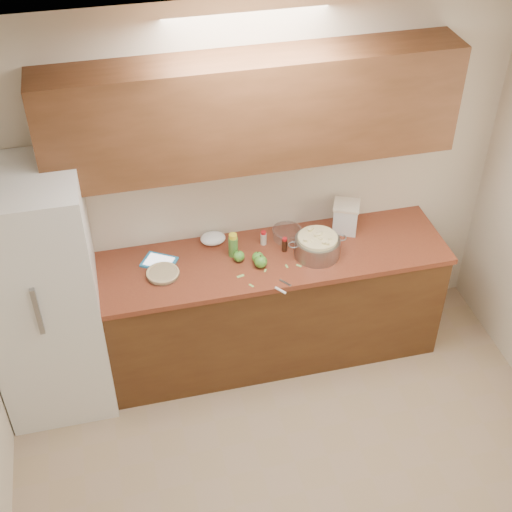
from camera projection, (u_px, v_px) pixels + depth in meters
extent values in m
plane|color=white|center=(351.00, 153.00, 2.70)|extent=(3.60, 3.60, 0.00)
plane|color=beige|center=(247.00, 186.00, 4.88)|extent=(3.60, 0.00, 3.60)
cube|color=#513116|center=(258.00, 309.00, 5.17)|extent=(2.60, 0.65, 0.88)
cube|color=brown|center=(259.00, 260.00, 4.89)|extent=(2.64, 0.68, 0.04)
cube|color=brown|center=(253.00, 111.00, 4.34)|extent=(2.60, 0.34, 0.70)
cube|color=white|center=(43.00, 296.00, 4.60)|extent=(0.70, 0.70, 1.80)
cylinder|color=silver|center=(163.00, 274.00, 4.72)|extent=(0.23, 0.23, 0.03)
cylinder|color=#D8BE89|center=(163.00, 274.00, 4.71)|extent=(0.20, 0.20, 0.03)
torus|color=#D8BE89|center=(163.00, 272.00, 4.71)|extent=(0.22, 0.22, 0.02)
cylinder|color=gray|center=(317.00, 247.00, 4.86)|extent=(0.31, 0.31, 0.13)
torus|color=gray|center=(293.00, 245.00, 4.80)|extent=(0.07, 0.07, 0.01)
torus|color=gray|center=(341.00, 238.00, 4.86)|extent=(0.07, 0.07, 0.01)
cylinder|color=#F7E4A6|center=(317.00, 245.00, 4.85)|extent=(0.27, 0.27, 0.14)
cube|color=silver|center=(346.00, 218.00, 5.06)|extent=(0.22, 0.22, 0.20)
cube|color=beige|center=(347.00, 205.00, 4.99)|extent=(0.24, 0.24, 0.02)
cube|color=#298BC8|center=(159.00, 262.00, 4.83)|extent=(0.27, 0.26, 0.01)
cube|color=white|center=(159.00, 261.00, 4.82)|extent=(0.22, 0.21, 0.00)
cube|color=gray|center=(285.00, 283.00, 4.67)|extent=(0.07, 0.09, 0.00)
cylinder|color=white|center=(280.00, 290.00, 4.60)|extent=(0.06, 0.08, 0.02)
cylinder|color=#4C8C38|center=(233.00, 247.00, 4.85)|extent=(0.06, 0.06, 0.15)
cylinder|color=yellow|center=(233.00, 236.00, 4.80)|extent=(0.06, 0.06, 0.03)
cylinder|color=beige|center=(263.00, 239.00, 4.97)|extent=(0.04, 0.04, 0.09)
cylinder|color=red|center=(264.00, 233.00, 4.93)|extent=(0.04, 0.04, 0.02)
cylinder|color=black|center=(285.00, 245.00, 4.91)|extent=(0.04, 0.04, 0.09)
cylinder|color=red|center=(285.00, 239.00, 4.87)|extent=(0.03, 0.03, 0.02)
cylinder|color=silver|center=(287.00, 234.00, 5.02)|extent=(0.20, 0.20, 0.07)
torus|color=silver|center=(287.00, 230.00, 5.00)|extent=(0.21, 0.21, 0.01)
ellipsoid|color=white|center=(213.00, 238.00, 4.98)|extent=(0.21, 0.18, 0.07)
sphere|color=#4A942D|center=(239.00, 256.00, 4.82)|extent=(0.08, 0.08, 0.08)
cylinder|color=#3F2D19|center=(239.00, 251.00, 4.80)|extent=(0.01, 0.01, 0.01)
sphere|color=#4A942D|center=(258.00, 257.00, 4.81)|extent=(0.08, 0.08, 0.08)
cylinder|color=#3F2D19|center=(258.00, 252.00, 4.78)|extent=(0.01, 0.01, 0.01)
sphere|color=#4A942D|center=(261.00, 262.00, 4.77)|extent=(0.09, 0.09, 0.09)
cylinder|color=#3F2D19|center=(261.00, 256.00, 4.74)|extent=(0.01, 0.01, 0.01)
cube|color=#93C25E|center=(251.00, 286.00, 4.65)|extent=(0.03, 0.04, 0.00)
cube|color=#93C25E|center=(240.00, 276.00, 4.72)|extent=(0.05, 0.03, 0.00)
cube|color=#93C25E|center=(299.00, 266.00, 4.80)|extent=(0.04, 0.04, 0.00)
cube|color=#93C25E|center=(287.00, 266.00, 4.80)|extent=(0.02, 0.03, 0.00)
cube|color=#93C25E|center=(265.00, 271.00, 4.76)|extent=(0.02, 0.03, 0.00)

